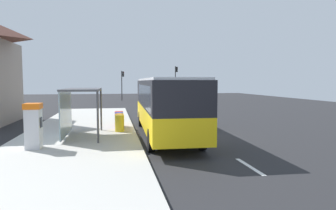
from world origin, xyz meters
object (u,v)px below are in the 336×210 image
Objects in this scene: recycling_bin_red at (119,119)px; traffic_light_near_side at (176,78)px; sedan_far at (153,94)px; bus at (165,103)px; recycling_bin_yellow at (120,123)px; recycling_bin_blue at (119,120)px; ticket_machine at (34,125)px; traffic_light_far_side at (122,81)px; recycling_bin_orange at (119,122)px; white_van at (164,94)px; sedan_near at (160,96)px; bus_shelter at (76,100)px.

traffic_light_near_side is (9.69, 28.88, 2.96)m from recycling_bin_red.
bus is at bearing -96.38° from sedan_far.
recycling_bin_blue is (0.00, 1.40, 0.00)m from recycling_bin_yellow.
traffic_light_far_side reaches higher than ticket_machine.
bus is 6.89m from ticket_machine.
ticket_machine is 2.04× the size of recycling_bin_orange.
recycling_bin_yellow is (3.70, 3.83, -0.52)m from ticket_machine.
ticket_machine is at bearing -125.28° from recycling_bin_blue.
recycling_bin_yellow is (-6.40, -22.96, -0.69)m from white_van.
recycling_bin_red is (3.70, 5.93, -0.52)m from ticket_machine.
bus is at bearing -87.57° from traffic_light_far_side.
sedan_near is 4.67× the size of recycling_bin_blue.
sedan_near is 1.11× the size of bus_shelter.
bus is 3.58m from recycling_bin_blue.
bus is 32.72m from traffic_light_near_side.
bus_shelter is at bearing -150.75° from recycling_bin_yellow.
white_van is at bearing -59.01° from traffic_light_far_side.
recycling_bin_blue is (-6.40, -21.56, -0.69)m from white_van.
sedan_far is at bearing 76.49° from bus_shelter.
traffic_light_far_side is at bearing 87.92° from recycling_bin_blue.
recycling_bin_blue is at bearing -100.94° from sedan_far.
sedan_near is 0.94× the size of traffic_light_far_side.
bus_shelter is at bearing -129.98° from recycling_bin_blue.
recycling_bin_red is at bearing -101.17° from sedan_far.
ticket_machine is at bearing -111.04° from traffic_light_near_side.
ticket_machine is at bearing -134.02° from recycling_bin_yellow.
sedan_near is at bearing 76.76° from recycling_bin_yellow.
recycling_bin_orange and recycling_bin_red have the same top height.
recycling_bin_blue is at bearing -92.08° from traffic_light_far_side.
white_van is at bearing 73.47° from recycling_bin_blue.
bus reaches higher than recycling_bin_orange.
bus_shelter reaches higher than ticket_machine.
recycling_bin_blue is 30.51m from traffic_light_far_side.
recycling_bin_yellow is 32.60m from traffic_light_near_side.
recycling_bin_blue is at bearing -106.53° from white_van.
recycling_bin_yellow is 0.24× the size of bus_shelter.
traffic_light_far_side reaches higher than sedan_far.
white_van is 12.10m from sedan_far.
white_van is 5.50× the size of recycling_bin_yellow.
traffic_light_near_side reaches higher than sedan_near.
recycling_bin_red is 4.26m from bus_shelter.
sedan_near reaches higher than recycling_bin_orange.
bus is at bearing 4.37° from bus_shelter.
bus_shelter is (-2.21, -1.94, 1.44)m from recycling_bin_orange.
bus is 2.12× the size of white_van.
traffic_light_far_side is (-1.39, 32.66, 1.31)m from bus.
recycling_bin_blue is 0.20× the size of traffic_light_far_side.
traffic_light_near_side is (9.69, 30.98, 2.96)m from recycling_bin_yellow.
sedan_near is at bearing -37.61° from traffic_light_far_side.
ticket_machine reaches higher than recycling_bin_yellow.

